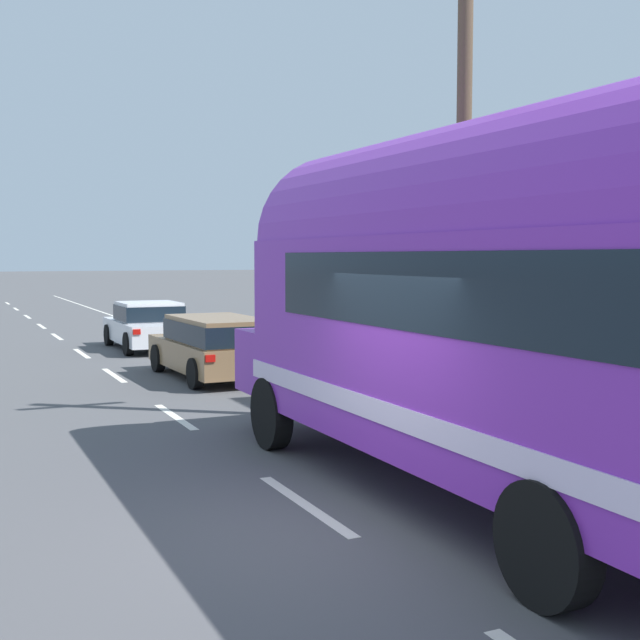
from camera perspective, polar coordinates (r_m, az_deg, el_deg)
name	(u,v)px	position (r m, az deg, el deg)	size (l,w,h in m)	color
ground_plane	(341,529)	(8.45, 1.48, -14.14)	(300.00, 300.00, 0.00)	#4C4C4F
lane_markings	(209,364)	(20.92, -7.61, -3.02)	(3.71, 80.00, 0.01)	silver
utility_pole	(464,146)	(13.62, 9.82, 11.66)	(1.80, 0.24, 8.50)	brown
painted_bus	(514,294)	(8.68, 13.16, 1.77)	(2.63, 10.36, 4.12)	purple
car_lead	(216,343)	(18.36, -7.16, -1.57)	(1.98, 4.32, 1.37)	olive
car_second	(148,324)	(24.59, -11.68, -0.28)	(1.94, 4.25, 1.37)	white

